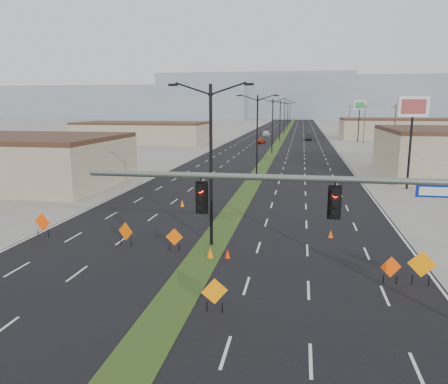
% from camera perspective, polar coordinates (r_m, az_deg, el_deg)
% --- Properties ---
extents(ground, '(600.00, 600.00, 0.00)m').
position_cam_1_polar(ground, '(17.39, -10.15, -19.07)').
color(ground, gray).
rests_on(ground, ground).
extents(road_surface, '(25.00, 400.00, 0.02)m').
position_cam_1_polar(road_surface, '(114.50, 7.36, 6.72)').
color(road_surface, black).
rests_on(road_surface, ground).
extents(median_strip, '(2.00, 400.00, 0.04)m').
position_cam_1_polar(median_strip, '(114.50, 7.36, 6.72)').
color(median_strip, '#324B1A').
rests_on(median_strip, ground).
extents(building_sw_far, '(30.00, 14.00, 4.50)m').
position_cam_1_polar(building_sw_far, '(106.07, -10.72, 7.49)').
color(building_sw_far, tan).
rests_on(building_sw_far, ground).
extents(building_se_far, '(44.00, 16.00, 5.00)m').
position_cam_1_polar(building_se_far, '(128.39, 24.96, 7.37)').
color(building_se_far, tan).
rests_on(building_se_far, ground).
extents(mesa_west, '(180.00, 50.00, 22.00)m').
position_cam_1_polar(mesa_west, '(319.68, -13.30, 11.29)').
color(mesa_west, '#80909F').
rests_on(mesa_west, ground).
extents(mesa_center, '(220.00, 50.00, 28.00)m').
position_cam_1_polar(mesa_center, '(315.98, 16.70, 11.68)').
color(mesa_center, '#80909F').
rests_on(mesa_center, ground).
extents(mesa_backdrop, '(140.00, 50.00, 32.00)m').
position_cam_1_polar(mesa_backdrop, '(335.99, 4.10, 12.39)').
color(mesa_backdrop, '#80909F').
rests_on(mesa_backdrop, ground).
extents(signal_mast, '(16.30, 0.60, 8.00)m').
position_cam_1_polar(signal_mast, '(16.80, 20.51, -3.03)').
color(signal_mast, slate).
rests_on(signal_mast, ground).
extents(streetlight_0, '(5.15, 0.24, 10.02)m').
position_cam_1_polar(streetlight_0, '(26.80, -1.71, 4.12)').
color(streetlight_0, black).
rests_on(streetlight_0, ground).
extents(streetlight_1, '(5.15, 0.24, 10.02)m').
position_cam_1_polar(streetlight_1, '(54.41, 4.35, 7.68)').
color(streetlight_1, black).
rests_on(streetlight_1, ground).
extents(streetlight_2, '(5.15, 0.24, 10.02)m').
position_cam_1_polar(streetlight_2, '(82.28, 6.34, 8.82)').
color(streetlight_2, black).
rests_on(streetlight_2, ground).
extents(streetlight_3, '(5.15, 0.24, 10.02)m').
position_cam_1_polar(streetlight_3, '(110.22, 7.33, 9.37)').
color(streetlight_3, black).
rests_on(streetlight_3, ground).
extents(streetlight_4, '(5.15, 0.24, 10.02)m').
position_cam_1_polar(streetlight_4, '(138.18, 7.92, 9.71)').
color(streetlight_4, black).
rests_on(streetlight_4, ground).
extents(streetlight_5, '(5.15, 0.24, 10.02)m').
position_cam_1_polar(streetlight_5, '(166.16, 8.31, 9.93)').
color(streetlight_5, black).
rests_on(streetlight_5, ground).
extents(streetlight_6, '(5.15, 0.24, 10.02)m').
position_cam_1_polar(streetlight_6, '(194.14, 8.59, 10.08)').
color(streetlight_6, black).
rests_on(streetlight_6, ground).
extents(utility_pole_1, '(1.60, 0.20, 9.00)m').
position_cam_1_polar(utility_pole_1, '(75.56, 21.35, 7.36)').
color(utility_pole_1, '#4C3823').
rests_on(utility_pole_1, ground).
extents(utility_pole_2, '(1.60, 0.20, 9.00)m').
position_cam_1_polar(utility_pole_2, '(110.08, 17.86, 8.54)').
color(utility_pole_2, '#4C3823').
rests_on(utility_pole_2, ground).
extents(utility_pole_3, '(1.60, 0.20, 9.00)m').
position_cam_1_polar(utility_pole_3, '(144.83, 16.04, 9.15)').
color(utility_pole_3, '#4C3823').
rests_on(utility_pole_3, ground).
extents(car_left, '(2.07, 4.08, 1.33)m').
position_cam_1_polar(car_left, '(103.94, 4.82, 6.70)').
color(car_left, '#9C2E11').
rests_on(car_left, ground).
extents(car_mid, '(1.83, 4.79, 1.56)m').
position_cam_1_polar(car_mid, '(115.98, 11.00, 7.05)').
color(car_mid, black).
rests_on(car_mid, ground).
extents(car_far, '(2.82, 5.46, 1.51)m').
position_cam_1_polar(car_far, '(129.05, 5.52, 7.59)').
color(car_far, silver).
rests_on(car_far, ground).
extents(construction_sign_0, '(1.28, 0.30, 1.72)m').
position_cam_1_polar(construction_sign_0, '(31.72, -22.63, -3.74)').
color(construction_sign_0, '#E34104').
rests_on(construction_sign_0, ground).
extents(construction_sign_1, '(1.07, 0.10, 1.42)m').
position_cam_1_polar(construction_sign_1, '(26.84, -6.51, -5.97)').
color(construction_sign_1, '#FE5805').
rests_on(construction_sign_1, ground).
extents(construction_sign_2, '(1.09, 0.49, 1.56)m').
position_cam_1_polar(construction_sign_2, '(28.19, -12.73, -5.16)').
color(construction_sign_2, '#E15704').
rests_on(construction_sign_2, ground).
extents(construction_sign_3, '(1.07, 0.52, 1.54)m').
position_cam_1_polar(construction_sign_3, '(19.05, -1.24, -13.01)').
color(construction_sign_3, orange).
rests_on(construction_sign_3, ground).
extents(construction_sign_4, '(1.05, 0.33, 1.44)m').
position_cam_1_polar(construction_sign_4, '(23.37, 20.96, -9.27)').
color(construction_sign_4, '#F74505').
rests_on(construction_sign_4, ground).
extents(construction_sign_5, '(1.35, 0.17, 1.80)m').
position_cam_1_polar(construction_sign_5, '(23.67, 24.44, -8.71)').
color(construction_sign_5, orange).
rests_on(construction_sign_5, ground).
extents(cone_0, '(0.48, 0.48, 0.66)m').
position_cam_1_polar(cone_0, '(25.61, -1.81, -7.93)').
color(cone_0, '#FF6A05').
rests_on(cone_0, ground).
extents(cone_1, '(0.36, 0.36, 0.54)m').
position_cam_1_polar(cone_1, '(25.60, 0.48, -8.07)').
color(cone_1, red).
rests_on(cone_1, ground).
extents(cone_2, '(0.37, 0.37, 0.54)m').
position_cam_1_polar(cone_2, '(30.28, 13.76, -5.34)').
color(cone_2, '#FF5705').
rests_on(cone_2, ground).
extents(cone_3, '(0.48, 0.48, 0.60)m').
position_cam_1_polar(cone_3, '(38.53, -5.48, -1.48)').
color(cone_3, orange).
rests_on(cone_3, ground).
extents(pole_sign_east_near, '(3.18, 0.87, 9.71)m').
position_cam_1_polar(pole_sign_east_near, '(49.73, 23.44, 9.38)').
color(pole_sign_east_near, black).
rests_on(pole_sign_east_near, ground).
extents(pole_sign_east_far, '(3.10, 1.69, 9.98)m').
position_cam_1_polar(pole_sign_east_far, '(111.93, 17.30, 10.41)').
color(pole_sign_east_far, black).
rests_on(pole_sign_east_far, ground).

